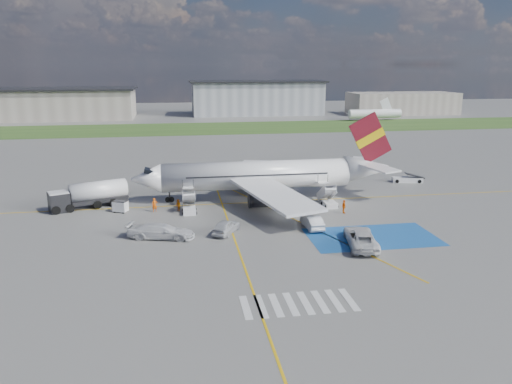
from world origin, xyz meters
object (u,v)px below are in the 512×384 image
airliner (267,175)px  gpu_cart (120,207)px  van_white_a (361,235)px  van_white_b (161,229)px  fuel_tanker (89,197)px  car_silver_b (312,222)px  belt_loader (407,180)px  car_silver_a (226,227)px

airliner → gpu_cart: (-19.70, -3.79, -2.72)m
van_white_a → van_white_b: bearing=-3.9°
fuel_tanker → car_silver_b: fuel_tanker is taller
fuel_tanker → belt_loader: 48.59m
belt_loader → van_white_b: (-38.51, -20.80, 0.70)m
fuel_tanker → van_white_a: fuel_tanker is taller
van_white_b → airliner: bearing=-29.2°
gpu_cart → car_silver_b: 24.68m
gpu_cart → van_white_a: size_ratio=0.34×
belt_loader → van_white_a: size_ratio=0.87×
airliner → car_silver_b: 14.48m
car_silver_b → van_white_a: (3.51, -6.28, 0.36)m
fuel_tanker → gpu_cart: (4.22, -2.97, -0.75)m
car_silver_a → car_silver_b: size_ratio=0.98×
car_silver_a → van_white_a: 14.79m
fuel_tanker → belt_loader: size_ratio=1.93×
van_white_b → fuel_tanker: bearing=49.7°
fuel_tanker → car_silver_a: bearing=-60.3°
car_silver_b → van_white_b: 17.14m
gpu_cart → van_white_b: bearing=-38.9°
belt_loader → van_white_a: (-17.87, -26.34, 0.75)m
van_white_a → gpu_cart: bearing=-21.2°
car_silver_a → car_silver_b: 9.98m
gpu_cart → belt_loader: 44.96m
airliner → car_silver_a: 16.14m
belt_loader → gpu_cart: bearing=-155.3°
fuel_tanker → belt_loader: (48.09, 6.91, -1.04)m
car_silver_a → van_white_b: size_ratio=0.83×
van_white_b → car_silver_a: bearing=-70.9°
gpu_cart → fuel_tanker: bearing=169.8°
car_silver_b → van_white_b: bearing=0.1°
airliner → car_silver_a: size_ratio=8.00×
fuel_tanker → van_white_b: fuel_tanker is taller
fuel_tanker → car_silver_b: (26.70, -13.16, -0.65)m
gpu_cart → car_silver_a: 16.27m
belt_loader → van_white_b: 43.77m
fuel_tanker → car_silver_b: bearing=-47.8°
airliner → car_silver_a: bearing=-116.9°
airliner → car_silver_b: airliner is taller
car_silver_a → van_white_b: 7.17m
gpu_cart → van_white_a: van_white_a is taller
van_white_b → van_white_a: bearing=-89.9°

